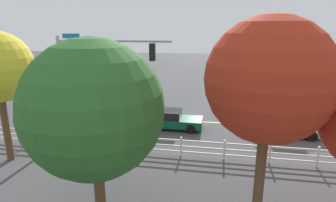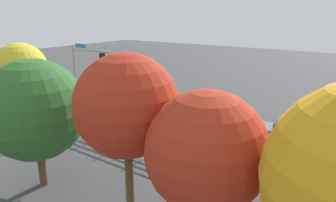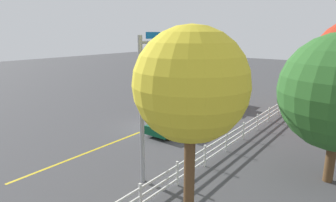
# 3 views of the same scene
# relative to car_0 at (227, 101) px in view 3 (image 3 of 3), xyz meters

# --- Properties ---
(ground_plane) EXTENTS (120.00, 120.00, 0.00)m
(ground_plane) POSITION_rel_car_0_xyz_m (8.21, -1.79, -0.69)
(ground_plane) COLOR #444447
(lane_center_stripe) EXTENTS (28.00, 0.16, 0.01)m
(lane_center_stripe) POSITION_rel_car_0_xyz_m (4.21, -1.79, -0.69)
(lane_center_stripe) COLOR gold
(lane_center_stripe) RESTS_ON ground_plane
(signal_assembly) EXTENTS (7.10, 0.38, 6.68)m
(signal_assembly) POSITION_rel_car_0_xyz_m (11.93, 2.88, 4.01)
(signal_assembly) COLOR gray
(signal_assembly) RESTS_ON ground_plane
(car_0) EXTENTS (4.45, 2.01, 1.43)m
(car_0) POSITION_rel_car_0_xyz_m (0.00, 0.00, 0.00)
(car_0) COLOR silver
(car_0) RESTS_ON ground_plane
(car_1) EXTENTS (4.51, 1.84, 1.33)m
(car_1) POSITION_rel_car_0_xyz_m (7.77, -0.04, -0.06)
(car_1) COLOR #0C4C2D
(car_1) RESTS_ON ground_plane
(car_2) EXTENTS (4.76, 1.90, 1.36)m
(car_2) POSITION_rel_car_0_xyz_m (-0.27, -3.74, -0.03)
(car_2) COLOR slate
(car_2) RESTS_ON ground_plane
(white_rail_fence) EXTENTS (26.10, 0.10, 1.15)m
(white_rail_fence) POSITION_rel_car_0_xyz_m (5.21, 4.33, -0.09)
(white_rail_fence) COLOR white
(white_rail_fence) RESTS_ON ground_plane
(tree_3) EXTENTS (3.63, 3.63, 6.91)m
(tree_3) POSITION_rel_car_0_xyz_m (15.56, 6.33, 4.37)
(tree_3) COLOR brown
(tree_3) RESTS_ON ground_plane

